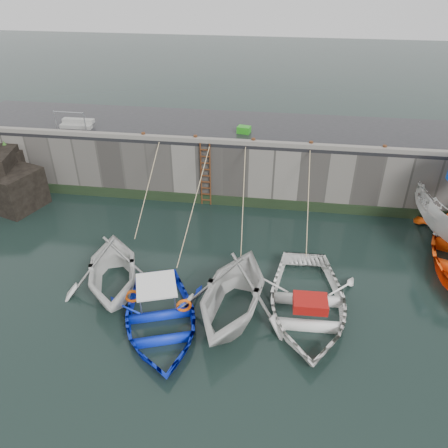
# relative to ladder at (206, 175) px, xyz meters

# --- Properties ---
(ground) EXTENTS (120.00, 120.00, 0.00)m
(ground) POSITION_rel_ladder_xyz_m (2.00, -9.91, -1.59)
(ground) COLOR black
(ground) RESTS_ON ground
(quay_back) EXTENTS (30.00, 5.00, 3.00)m
(quay_back) POSITION_rel_ladder_xyz_m (2.00, 2.59, -0.09)
(quay_back) COLOR slate
(quay_back) RESTS_ON ground
(road_back) EXTENTS (30.00, 5.00, 0.16)m
(road_back) POSITION_rel_ladder_xyz_m (2.00, 2.59, 1.49)
(road_back) COLOR black
(road_back) RESTS_ON quay_back
(kerb_back) EXTENTS (30.00, 0.30, 0.20)m
(kerb_back) POSITION_rel_ladder_xyz_m (2.00, 0.24, 1.67)
(kerb_back) COLOR slate
(kerb_back) RESTS_ON road_back
(algae_back) EXTENTS (30.00, 0.08, 0.50)m
(algae_back) POSITION_rel_ladder_xyz_m (2.00, 0.05, -1.34)
(algae_back) COLOR black
(algae_back) RESTS_ON ground
(ladder) EXTENTS (0.51, 0.08, 3.20)m
(ladder) POSITION_rel_ladder_xyz_m (0.00, 0.00, 0.00)
(ladder) COLOR #3F1E0F
(ladder) RESTS_ON ground
(boat_near_white) EXTENTS (5.12, 5.50, 2.35)m
(boat_near_white) POSITION_rel_ladder_xyz_m (-2.27, -6.69, -1.59)
(boat_near_white) COLOR silver
(boat_near_white) RESTS_ON ground
(boat_near_white_rope) EXTENTS (0.04, 5.01, 3.10)m
(boat_near_white_rope) POSITION_rel_ladder_xyz_m (-2.27, -2.05, -1.59)
(boat_near_white_rope) COLOR tan
(boat_near_white_rope) RESTS_ON ground
(boat_near_blue) EXTENTS (5.06, 5.95, 1.05)m
(boat_near_blue) POSITION_rel_ladder_xyz_m (-0.07, -8.35, -1.59)
(boat_near_blue) COLOR #0E29D4
(boat_near_blue) RESTS_ON ground
(boat_near_blue_rope) EXTENTS (0.04, 6.48, 3.10)m
(boat_near_blue_rope) POSITION_rel_ladder_xyz_m (-0.07, -2.88, -1.59)
(boat_near_blue_rope) COLOR tan
(boat_near_blue_rope) RESTS_ON ground
(boat_near_blacktrim) EXTENTS (4.95, 5.50, 2.57)m
(boat_near_blacktrim) POSITION_rel_ladder_xyz_m (2.27, -7.43, -1.59)
(boat_near_blacktrim) COLOR silver
(boat_near_blacktrim) RESTS_ON ground
(boat_near_blacktrim_rope) EXTENTS (0.04, 5.65, 3.10)m
(boat_near_blacktrim_rope) POSITION_rel_ladder_xyz_m (2.27, -2.42, -1.59)
(boat_near_blacktrim_rope) COLOR tan
(boat_near_blacktrim_rope) RESTS_ON ground
(boat_near_navy) EXTENTS (4.25, 5.82, 1.18)m
(boat_near_navy) POSITION_rel_ladder_xyz_m (4.80, -6.92, -1.59)
(boat_near_navy) COLOR white
(boat_near_navy) RESTS_ON ground
(boat_near_navy_rope) EXTENTS (0.04, 5.20, 3.10)m
(boat_near_navy_rope) POSITION_rel_ladder_xyz_m (4.80, -2.17, -1.59)
(boat_near_navy_rope) COLOR tan
(boat_near_navy_rope) RESTS_ON ground
(fish_crate) EXTENTS (0.69, 0.55, 0.32)m
(fish_crate) POSITION_rel_ladder_xyz_m (1.62, 1.72, 1.73)
(fish_crate) COLOR #24901A
(fish_crate) RESTS_ON road_back
(railing) EXTENTS (1.60, 1.05, 1.00)m
(railing) POSITION_rel_ladder_xyz_m (-6.75, 1.33, 1.77)
(railing) COLOR #A5A8AD
(railing) RESTS_ON road_back
(bollard_a) EXTENTS (0.18, 0.18, 0.28)m
(bollard_a) POSITION_rel_ladder_xyz_m (-3.00, 0.34, 1.71)
(bollard_a) COLOR #3F1E0F
(bollard_a) RESTS_ON road_back
(bollard_b) EXTENTS (0.18, 0.18, 0.28)m
(bollard_b) POSITION_rel_ladder_xyz_m (-0.50, 0.34, 1.71)
(bollard_b) COLOR #3F1E0F
(bollard_b) RESTS_ON road_back
(bollard_c) EXTENTS (0.18, 0.18, 0.28)m
(bollard_c) POSITION_rel_ladder_xyz_m (2.20, 0.34, 1.71)
(bollard_c) COLOR #3F1E0F
(bollard_c) RESTS_ON road_back
(bollard_d) EXTENTS (0.18, 0.18, 0.28)m
(bollard_d) POSITION_rel_ladder_xyz_m (4.80, 0.34, 1.71)
(bollard_d) COLOR #3F1E0F
(bollard_d) RESTS_ON road_back
(bollard_e) EXTENTS (0.18, 0.18, 0.28)m
(bollard_e) POSITION_rel_ladder_xyz_m (8.00, 0.34, 1.71)
(bollard_e) COLOR #3F1E0F
(bollard_e) RESTS_ON road_back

